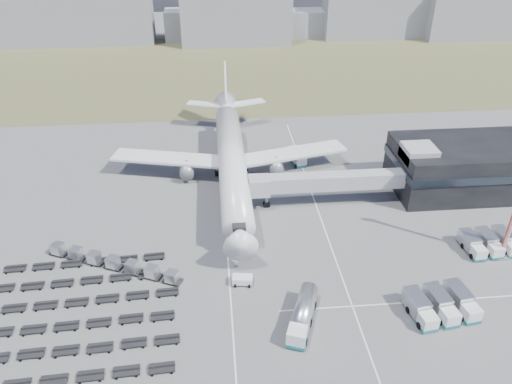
{
  "coord_description": "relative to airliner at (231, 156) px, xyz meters",
  "views": [
    {
      "loc": [
        -3.25,
        -61.29,
        52.89
      ],
      "look_at": [
        4.06,
        19.57,
        4.0
      ],
      "focal_mm": 35.0,
      "sensor_mm": 36.0,
      "label": 1
    }
  ],
  "objects": [
    {
      "name": "ground",
      "position": [
        0.0,
        -32.38,
        -5.29
      ],
      "size": [
        420.0,
        420.0,
        0.0
      ],
      "primitive_type": "plane",
      "color": "#565659",
      "rests_on": "ground"
    },
    {
      "name": "lane_markings",
      "position": [
        9.77,
        -29.38,
        -5.29
      ],
      "size": [
        47.12,
        110.0,
        0.01
      ],
      "color": "silver",
      "rests_on": "ground"
    },
    {
      "name": "fuel_tanker",
      "position": [
        7.95,
        -43.09,
        -3.59
      ],
      "size": [
        6.21,
        10.8,
        3.41
      ],
      "rotation": [
        0.0,
        0.0,
        -0.36
      ],
      "color": "silver",
      "rests_on": "ground"
    },
    {
      "name": "grass_strip",
      "position": [
        0.0,
        77.62,
        -5.29
      ],
      "size": [
        420.0,
        90.0,
        0.01
      ],
      "primitive_type": "cube",
      "color": "#4B492D",
      "rests_on": "ground"
    },
    {
      "name": "pushback_tug",
      "position": [
        0.02,
        -33.93,
        -4.57
      ],
      "size": [
        3.36,
        2.16,
        1.44
      ],
      "primitive_type": "cube",
      "rotation": [
        0.0,
        0.0,
        -0.13
      ],
      "color": "silver",
      "rests_on": "ground"
    },
    {
      "name": "baggage_dollies",
      "position": [
        -25.48,
        -38.88,
        -4.89
      ],
      "size": [
        32.16,
        26.79,
        0.8
      ],
      "rotation": [
        0.0,
        0.0,
        0.06
      ],
      "color": "black",
      "rests_on": "ground"
    },
    {
      "name": "jet_bridge",
      "position": [
        15.9,
        -11.95,
        -0.24
      ],
      "size": [
        30.3,
        3.8,
        7.05
      ],
      "color": "#939399",
      "rests_on": "ground"
    },
    {
      "name": "service_trucks_near",
      "position": [
        28.34,
        -42.76,
        -3.78
      ],
      "size": [
        10.05,
        8.15,
        2.79
      ],
      "rotation": [
        0.0,
        0.0,
        0.14
      ],
      "color": "silver",
      "rests_on": "ground"
    },
    {
      "name": "terminal",
      "position": [
        47.77,
        -8.41,
        -0.04
      ],
      "size": [
        30.4,
        16.4,
        11.0
      ],
      "color": "black",
      "rests_on": "ground"
    },
    {
      "name": "skyline",
      "position": [
        6.61,
        114.74,
        4.65
      ],
      "size": [
        304.44,
        22.81,
        25.54
      ],
      "color": "gray",
      "rests_on": "ground"
    },
    {
      "name": "service_trucks_far",
      "position": [
        42.73,
        -28.85,
        -3.9
      ],
      "size": [
        8.83,
        6.93,
        2.56
      ],
      "rotation": [
        0.0,
        0.0,
        0.07
      ],
      "color": "silver",
      "rests_on": "ground"
    },
    {
      "name": "uld_row",
      "position": [
        -20.78,
        -28.15,
        -4.16
      ],
      "size": [
        23.0,
        11.76,
        1.9
      ],
      "rotation": [
        0.0,
        0.0,
        -0.43
      ],
      "color": "black",
      "rests_on": "ground"
    },
    {
      "name": "airliner",
      "position": [
        0.0,
        0.0,
        0.0
      ],
      "size": [
        51.59,
        64.53,
        17.62
      ],
      "color": "silver",
      "rests_on": "ground"
    },
    {
      "name": "catering_truck",
      "position": [
        15.08,
        5.86,
        -3.87
      ],
      "size": [
        3.84,
        6.48,
        2.78
      ],
      "rotation": [
        0.0,
        0.0,
        0.24
      ],
      "color": "silver",
      "rests_on": "ground"
    }
  ]
}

